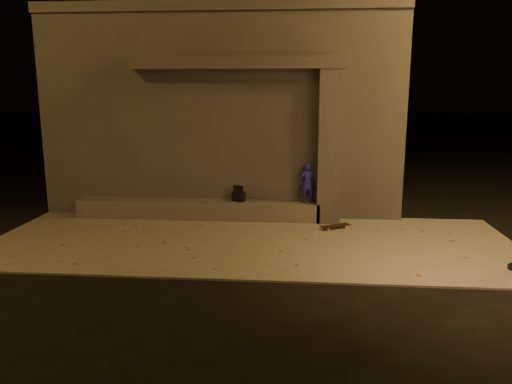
# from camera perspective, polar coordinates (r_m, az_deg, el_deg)

# --- Properties ---
(ground) EXTENTS (120.00, 120.00, 0.00)m
(ground) POSITION_cam_1_polar(r_m,az_deg,el_deg) (8.75, -1.91, -9.71)
(ground) COLOR black
(ground) RESTS_ON ground
(sidewalk) EXTENTS (11.00, 4.40, 0.04)m
(sidewalk) POSITION_cam_1_polar(r_m,az_deg,el_deg) (10.62, -0.60, -5.68)
(sidewalk) COLOR slate
(sidewalk) RESTS_ON ground
(building) EXTENTS (9.00, 5.10, 5.22)m
(building) POSITION_cam_1_polar(r_m,az_deg,el_deg) (14.72, -2.80, 9.43)
(building) COLOR #3C3937
(building) RESTS_ON ground
(ledge) EXTENTS (6.00, 0.55, 0.45)m
(ledge) POSITION_cam_1_polar(r_m,az_deg,el_deg) (12.44, -6.69, -1.97)
(ledge) COLOR #57554F
(ledge) RESTS_ON sidewalk
(column) EXTENTS (0.55, 0.55, 3.60)m
(column) POSITION_cam_1_polar(r_m,az_deg,el_deg) (11.93, 8.41, 5.08)
(column) COLOR #3C3937
(column) RESTS_ON sidewalk
(canopy) EXTENTS (5.00, 0.70, 0.28)m
(canopy) POSITION_cam_1_polar(r_m,az_deg,el_deg) (11.99, -2.22, 14.52)
(canopy) COLOR #3C3937
(canopy) RESTS_ON column
(skateboarder) EXTENTS (0.38, 0.27, 0.98)m
(skateboarder) POSITION_cam_1_polar(r_m,az_deg,el_deg) (12.04, 5.91, 1.05)
(skateboarder) COLOR #221BB5
(skateboarder) RESTS_ON ledge
(backpack) EXTENTS (0.34, 0.28, 0.41)m
(backpack) POSITION_cam_1_polar(r_m,az_deg,el_deg) (12.19, -1.99, -0.42)
(backpack) COLOR black
(backpack) RESTS_ON ledge
(skateboard) EXTENTS (0.74, 0.53, 0.08)m
(skateboard) POSITION_cam_1_polar(r_m,az_deg,el_deg) (11.61, 9.07, -3.85)
(skateboard) COLOR black
(skateboard) RESTS_ON sidewalk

